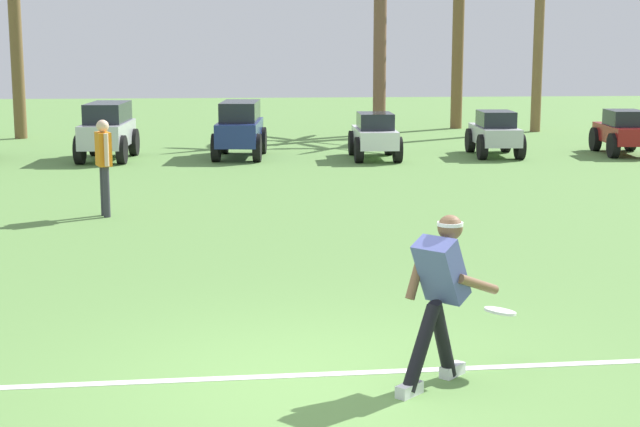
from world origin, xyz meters
The scene contains 13 objects.
ground_plane centered at (0.00, 0.00, 0.00)m, with size 80.00×80.00×0.00m, color #5E8C45.
field_line_paint centered at (0.00, 0.23, 0.00)m, with size 24.60×0.11×0.01m, color white.
frisbee_thrower centered at (1.02, -0.04, 0.79)m, with size 0.99×0.71×1.41m.
frisbee_in_flight centered at (1.61, 0.26, 0.52)m, with size 0.37×0.37×0.07m.
teammate_near_sideline centered at (-2.77, 8.08, 0.94)m, with size 0.31×0.49×1.56m.
parked_car_slot_c centered at (-3.70, 15.73, 0.72)m, with size 1.28×2.46×1.34m.
parked_car_slot_d centered at (-0.58, 15.90, 0.72)m, with size 1.36×2.48×1.34m.
parked_car_slot_e centered at (2.62, 15.34, 0.56)m, with size 1.13×2.22×1.10m.
parked_car_slot_f centered at (5.63, 15.69, 0.56)m, with size 1.19×2.24×1.10m.
parked_car_slot_g centered at (8.87, 15.71, 0.56)m, with size 1.24×2.26×1.10m.
palm_tree_far_left centered at (-6.85, 21.00, 3.56)m, with size 3.80×2.86×6.07m.
palm_tree_left_of_centre centered at (3.52, 20.61, 3.17)m, with size 3.45×3.37×5.26m.
palm_tree_right_of_centre centered at (6.35, 23.12, 3.50)m, with size 3.47×3.15×5.96m.
Camera 1 is at (-0.62, -7.74, 2.83)m, focal length 55.00 mm.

